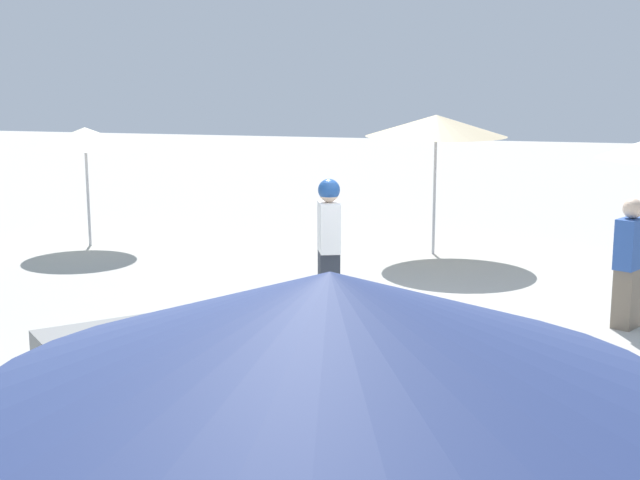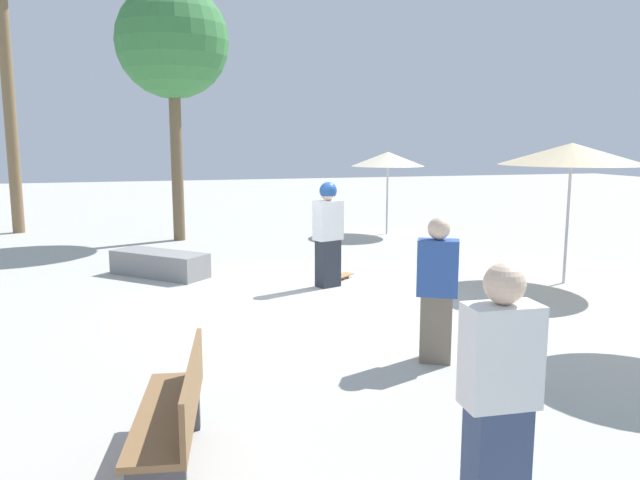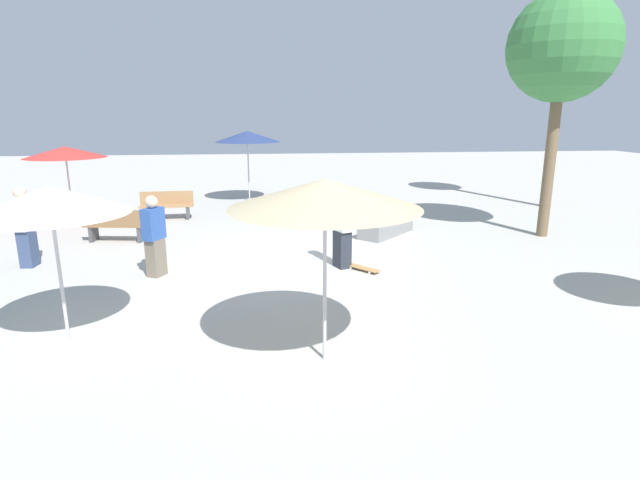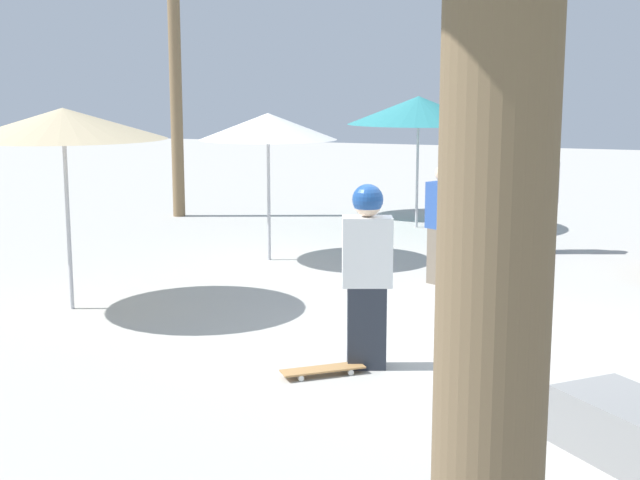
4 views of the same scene
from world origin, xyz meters
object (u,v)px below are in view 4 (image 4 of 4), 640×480
at_px(skater_main, 367,270).
at_px(shade_umbrella_tan, 63,124).
at_px(shade_umbrella_white, 268,127).
at_px(skateboard, 323,369).
at_px(bystander_far, 542,199).
at_px(bystander_watching, 443,225).
at_px(shade_umbrella_teal, 418,110).

bearing_deg(skater_main, shade_umbrella_tan, -33.04).
xyz_separation_m(shade_umbrella_tan, shade_umbrella_white, (3.64, -1.02, -0.18)).
bearing_deg(skateboard, bystander_far, -139.99).
bearing_deg(skater_main, bystander_watching, -108.66).
height_order(skateboard, bystander_far, bystander_far).
distance_m(skateboard, bystander_watching, 4.28).
bearing_deg(shade_umbrella_white, shade_umbrella_tan, 164.39).
relative_size(shade_umbrella_teal, bystander_far, 1.54).
bearing_deg(bystander_far, shade_umbrella_teal, -31.60).
distance_m(skater_main, shade_umbrella_tan, 4.33).
bearing_deg(shade_umbrella_teal, shade_umbrella_tan, 162.67).
relative_size(shade_umbrella_tan, bystander_far, 1.40).
bearing_deg(skateboard, shade_umbrella_tan, -59.64).
relative_size(skateboard, shade_umbrella_teal, 0.28).
height_order(skateboard, shade_umbrella_tan, shade_umbrella_tan).
xyz_separation_m(skateboard, bystander_watching, (4.21, -0.17, 0.76)).
height_order(skater_main, skateboard, skater_main).
relative_size(skater_main, bystander_watching, 1.08).
distance_m(shade_umbrella_tan, shade_umbrella_white, 3.78).
height_order(shade_umbrella_teal, bystander_watching, shade_umbrella_teal).
distance_m(bystander_watching, bystander_far, 3.01).
distance_m(shade_umbrella_teal, bystander_far, 3.37).
height_order(shade_umbrella_white, bystander_far, shade_umbrella_white).
bearing_deg(shade_umbrella_tan, skateboard, -108.89).
xyz_separation_m(skateboard, shade_umbrella_tan, (1.28, 3.74, 2.18)).
relative_size(skater_main, skateboard, 2.42).
bearing_deg(skateboard, skater_main, -168.51).
relative_size(skater_main, bystander_far, 1.03).
bearing_deg(bystander_far, bystander_watching, 74.37).
xyz_separation_m(bystander_watching, bystander_far, (2.85, -0.98, 0.05)).
bearing_deg(shade_umbrella_white, skateboard, -151.04).
bearing_deg(shade_umbrella_tan, shade_umbrella_teal, -17.33).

